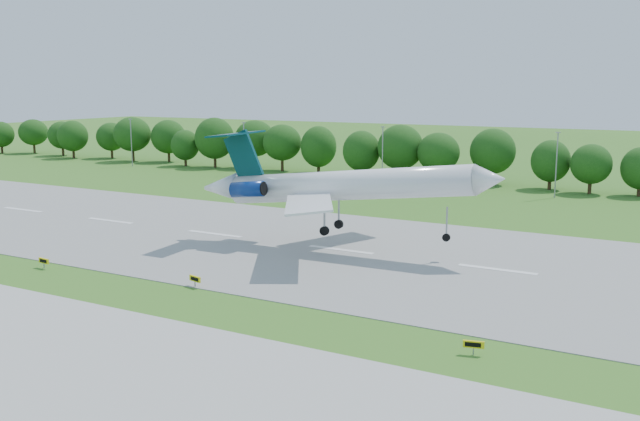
{
  "coord_description": "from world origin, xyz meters",
  "views": [
    {
      "loc": [
        40.62,
        -53.12,
        20.75
      ],
      "look_at": [
        0.89,
        18.0,
        6.3
      ],
      "focal_mm": 40.0,
      "sensor_mm": 36.0,
      "label": 1
    }
  ],
  "objects": [
    {
      "name": "taxi_sign_left",
      "position": [
        -25.47,
        0.45,
        0.87
      ],
      "size": [
        1.7,
        0.36,
        1.19
      ],
      "rotation": [
        0.0,
        0.0,
        -0.09
      ],
      "color": "gray",
      "rests_on": "ground"
    },
    {
      "name": "taxiway",
      "position": [
        0.0,
        -18.0,
        0.04
      ],
      "size": [
        400.0,
        23.0,
        0.08
      ],
      "primitive_type": "cube",
      "color": "#ADADA8",
      "rests_on": "ground"
    },
    {
      "name": "service_vehicle_b",
      "position": [
        -14.65,
        79.6,
        0.66
      ],
      "size": [
        4.15,
        2.78,
        1.31
      ],
      "primitive_type": "imported",
      "rotation": [
        0.0,
        0.0,
        1.22
      ],
      "color": "silver",
      "rests_on": "ground"
    },
    {
      "name": "light_poles",
      "position": [
        -2.5,
        82.0,
        6.34
      ],
      "size": [
        175.9,
        0.25,
        12.19
      ],
      "color": "gray",
      "rests_on": "ground"
    },
    {
      "name": "taxi_sign_centre",
      "position": [
        -5.5,
        2.85,
        0.88
      ],
      "size": [
        1.7,
        0.61,
        1.2
      ],
      "rotation": [
        0.0,
        0.0,
        -0.25
      ],
      "color": "gray",
      "rests_on": "ground"
    },
    {
      "name": "tree_line",
      "position": [
        0.0,
        92.0,
        6.19
      ],
      "size": [
        288.4,
        8.4,
        10.4
      ],
      "color": "#382314",
      "rests_on": "ground"
    },
    {
      "name": "airliner",
      "position": [
        -1.1,
        24.82,
        8.37
      ],
      "size": [
        40.54,
        29.27,
        12.68
      ],
      "rotation": [
        0.0,
        -0.1,
        0.09
      ],
      "color": "white",
      "rests_on": "ground"
    },
    {
      "name": "runway",
      "position": [
        0.0,
        25.0,
        0.04
      ],
      "size": [
        400.0,
        45.0,
        0.08
      ],
      "primitive_type": "cube",
      "color": "gray",
      "rests_on": "ground"
    },
    {
      "name": "taxi_sign_right",
      "position": [
        25.41,
        -1.44,
        0.85
      ],
      "size": [
        1.64,
        0.58,
        1.16
      ],
      "rotation": [
        0.0,
        0.0,
        0.24
      ],
      "color": "gray",
      "rests_on": "ground"
    },
    {
      "name": "service_vehicle_a",
      "position": [
        -30.34,
        74.73,
        0.61
      ],
      "size": [
        3.9,
        2.52,
        1.21
      ],
      "primitive_type": "imported",
      "rotation": [
        0.0,
        0.0,
        1.94
      ],
      "color": "silver",
      "rests_on": "ground"
    },
    {
      "name": "ground",
      "position": [
        0.0,
        0.0,
        0.0
      ],
      "size": [
        600.0,
        600.0,
        0.0
      ],
      "primitive_type": "plane",
      "color": "#32681B",
      "rests_on": "ground"
    }
  ]
}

